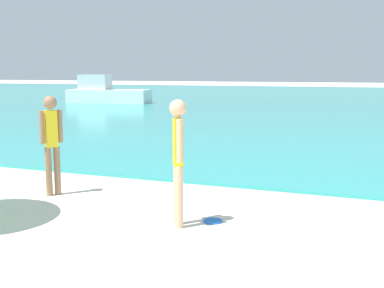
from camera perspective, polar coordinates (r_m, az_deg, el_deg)
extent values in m
cube|color=teal|center=(38.29, 16.71, 5.18)|extent=(160.00, 60.00, 0.06)
cylinder|color=#DDAD84|center=(6.41, -1.55, -6.38)|extent=(0.11, 0.11, 0.84)
cylinder|color=#DDAD84|center=(6.55, -1.75, -6.05)|extent=(0.11, 0.11, 0.84)
cube|color=yellow|center=(6.33, -1.68, 0.27)|extent=(0.20, 0.23, 0.63)
sphere|color=#DDAD84|center=(6.28, -1.70, 4.31)|extent=(0.23, 0.23, 0.23)
cylinder|color=#DDAD84|center=(6.18, -1.47, 0.38)|extent=(0.08, 0.08, 0.56)
cylinder|color=#DDAD84|center=(6.48, -1.89, 0.77)|extent=(0.08, 0.08, 0.56)
cylinder|color=blue|center=(6.77, 2.50, -9.17)|extent=(0.26, 0.26, 0.03)
cylinder|color=#936B4C|center=(8.46, -15.79, -3.08)|extent=(0.11, 0.11, 0.83)
cylinder|color=#936B4C|center=(8.41, -16.73, -3.18)|extent=(0.11, 0.11, 0.83)
cube|color=yellow|center=(8.32, -16.47, 1.75)|extent=(0.20, 0.22, 0.62)
sphere|color=#936B4C|center=(8.29, -16.60, 4.77)|extent=(0.22, 0.22, 0.22)
cylinder|color=#936B4C|center=(8.37, -15.48, 2.07)|extent=(0.08, 0.08, 0.55)
cylinder|color=#936B4C|center=(8.27, -17.49, 1.91)|extent=(0.08, 0.08, 0.55)
cube|color=white|center=(32.09, -9.88, 5.65)|extent=(5.59, 2.40, 0.87)
cube|color=silver|center=(32.46, -11.51, 7.26)|extent=(2.09, 1.45, 0.97)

